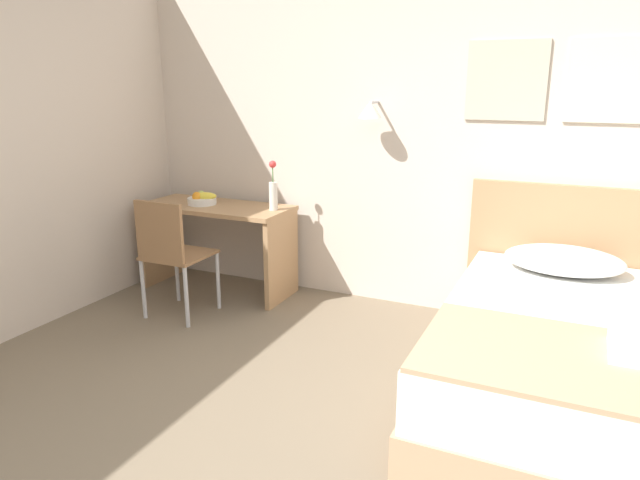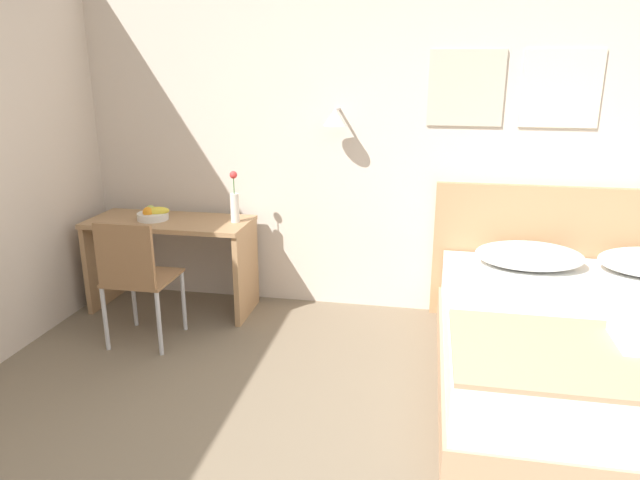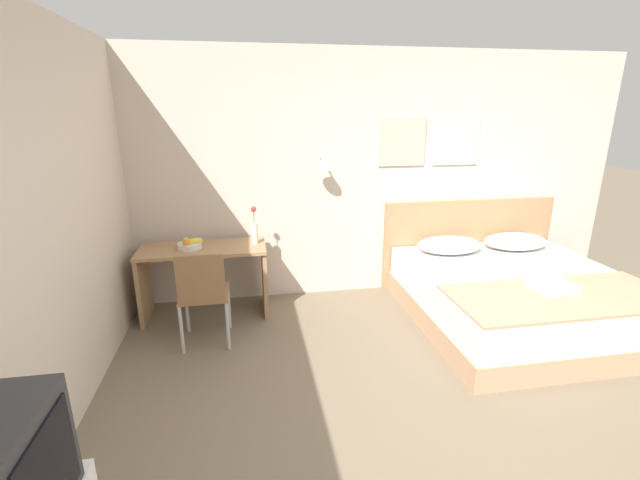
{
  "view_description": "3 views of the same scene",
  "coord_description": "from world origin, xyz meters",
  "px_view_note": "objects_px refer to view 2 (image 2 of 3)",
  "views": [
    {
      "loc": [
        0.87,
        -1.6,
        1.69
      ],
      "look_at": [
        -0.69,
        1.79,
        0.66
      ],
      "focal_mm": 32.0,
      "sensor_mm": 36.0,
      "label": 1
    },
    {
      "loc": [
        0.12,
        -1.74,
        1.84
      ],
      "look_at": [
        -0.53,
        1.66,
        0.79
      ],
      "focal_mm": 32.0,
      "sensor_mm": 36.0,
      "label": 2
    },
    {
      "loc": [
        -1.34,
        -2.0,
        2.04
      ],
      "look_at": [
        -0.72,
        1.53,
        0.94
      ],
      "focal_mm": 24.0,
      "sensor_mm": 36.0,
      "label": 3
    }
  ],
  "objects_px": {
    "desk": "(171,247)",
    "fruit_bowl": "(153,214)",
    "headboard": "(578,257)",
    "desk_chair": "(135,273)",
    "bed": "(615,355)",
    "flower_vase": "(235,203)",
    "pillow_left": "(529,256)"
  },
  "relations": [
    {
      "from": "desk",
      "to": "flower_vase",
      "type": "relative_size",
      "value": 3.2
    },
    {
      "from": "pillow_left",
      "to": "flower_vase",
      "type": "distance_m",
      "value": 2.13
    },
    {
      "from": "bed",
      "to": "fruit_bowl",
      "type": "distance_m",
      "value": 3.26
    },
    {
      "from": "headboard",
      "to": "desk",
      "type": "bearing_deg",
      "value": -174.12
    },
    {
      "from": "headboard",
      "to": "flower_vase",
      "type": "distance_m",
      "value": 2.55
    },
    {
      "from": "bed",
      "to": "fruit_bowl",
      "type": "height_order",
      "value": "fruit_bowl"
    },
    {
      "from": "desk",
      "to": "fruit_bowl",
      "type": "height_order",
      "value": "fruit_bowl"
    },
    {
      "from": "desk",
      "to": "headboard",
      "type": "bearing_deg",
      "value": 5.88
    },
    {
      "from": "bed",
      "to": "desk",
      "type": "height_order",
      "value": "desk"
    },
    {
      "from": "flower_vase",
      "to": "bed",
      "type": "bearing_deg",
      "value": -16.55
    },
    {
      "from": "bed",
      "to": "flower_vase",
      "type": "bearing_deg",
      "value": 163.45
    },
    {
      "from": "desk",
      "to": "flower_vase",
      "type": "xyz_separation_m",
      "value": [
        0.52,
        0.03,
        0.36
      ]
    },
    {
      "from": "pillow_left",
      "to": "desk",
      "type": "bearing_deg",
      "value": 179.87
    },
    {
      "from": "headboard",
      "to": "flower_vase",
      "type": "height_order",
      "value": "flower_vase"
    },
    {
      "from": "fruit_bowl",
      "to": "headboard",
      "type": "bearing_deg",
      "value": 6.09
    },
    {
      "from": "headboard",
      "to": "desk_chair",
      "type": "bearing_deg",
      "value": -162.21
    },
    {
      "from": "desk",
      "to": "flower_vase",
      "type": "height_order",
      "value": "flower_vase"
    },
    {
      "from": "pillow_left",
      "to": "fruit_bowl",
      "type": "bearing_deg",
      "value": -179.62
    },
    {
      "from": "pillow_left",
      "to": "flower_vase",
      "type": "xyz_separation_m",
      "value": [
        -2.11,
        0.04,
        0.27
      ]
    },
    {
      "from": "fruit_bowl",
      "to": "bed",
      "type": "bearing_deg",
      "value": -12.38
    },
    {
      "from": "desk_chair",
      "to": "flower_vase",
      "type": "relative_size",
      "value": 2.32
    },
    {
      "from": "bed",
      "to": "desk",
      "type": "xyz_separation_m",
      "value": [
        -3.03,
        0.72,
        0.25
      ]
    },
    {
      "from": "headboard",
      "to": "bed",
      "type": "bearing_deg",
      "value": -90.0
    },
    {
      "from": "bed",
      "to": "flower_vase",
      "type": "distance_m",
      "value": 2.69
    },
    {
      "from": "bed",
      "to": "desk_chair",
      "type": "height_order",
      "value": "desk_chair"
    },
    {
      "from": "desk",
      "to": "desk_chair",
      "type": "distance_m",
      "value": 0.65
    },
    {
      "from": "pillow_left",
      "to": "desk_chair",
      "type": "bearing_deg",
      "value": -166.09
    },
    {
      "from": "desk",
      "to": "flower_vase",
      "type": "bearing_deg",
      "value": 3.47
    },
    {
      "from": "headboard",
      "to": "desk",
      "type": "relative_size",
      "value": 1.69
    },
    {
      "from": "bed",
      "to": "desk_chair",
      "type": "relative_size",
      "value": 2.23
    },
    {
      "from": "headboard",
      "to": "desk_chair",
      "type": "relative_size",
      "value": 2.33
    },
    {
      "from": "bed",
      "to": "pillow_left",
      "type": "height_order",
      "value": "pillow_left"
    }
  ]
}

